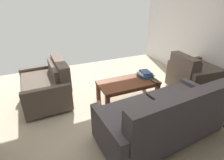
# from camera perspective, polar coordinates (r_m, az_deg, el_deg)

# --- Properties ---
(ground_plane) EXTENTS (4.85, 5.15, 0.01)m
(ground_plane) POSITION_cam_1_polar(r_m,az_deg,el_deg) (3.19, 0.53, -10.55)
(ground_plane) COLOR #B7A88E
(sofa_main) EXTENTS (1.83, 0.97, 0.88)m
(sofa_main) POSITION_cam_1_polar(r_m,az_deg,el_deg) (2.58, 16.46, -11.59)
(sofa_main) COLOR black
(sofa_main) RESTS_ON ground
(loveseat_near) EXTENTS (0.86, 1.17, 0.81)m
(loveseat_near) POSITION_cam_1_polar(r_m,az_deg,el_deg) (3.54, -20.19, -1.60)
(loveseat_near) COLOR black
(loveseat_near) RESTS_ON ground
(coffee_table) EXTENTS (1.14, 0.57, 0.41)m
(coffee_table) POSITION_cam_1_polar(r_m,az_deg,el_deg) (3.38, 5.21, -1.50)
(coffee_table) COLOR brown
(coffee_table) RESTS_ON ground
(armchair_side) EXTENTS (0.96, 0.92, 0.83)m
(armchair_side) POSITION_cam_1_polar(r_m,az_deg,el_deg) (4.07, 25.05, 1.28)
(armchair_side) COLOR black
(armchair_side) RESTS_ON ground
(book_stack) EXTENTS (0.32, 0.35, 0.12)m
(book_stack) POSITION_cam_1_polar(r_m,az_deg,el_deg) (3.58, 10.75, 1.91)
(book_stack) COLOR #337F51
(book_stack) RESTS_ON coffee_table
(tv_remote) EXTENTS (0.07, 0.16, 0.02)m
(tv_remote) POSITION_cam_1_polar(r_m,az_deg,el_deg) (3.40, 13.63, -0.54)
(tv_remote) COLOR black
(tv_remote) RESTS_ON coffee_table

